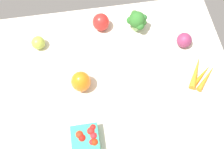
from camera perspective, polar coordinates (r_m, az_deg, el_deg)
name	(u,v)px	position (r cm, az deg, el deg)	size (l,w,h in cm)	color
tablecloth	(112,77)	(110.27, 0.00, -0.66)	(104.00, 76.00, 2.00)	beige
red_onion_near_basket	(184,40)	(118.70, 15.91, 7.43)	(6.77, 6.77, 6.77)	#862D54
carrot_bunch	(200,75)	(114.67, 19.16, -0.01)	(14.45, 16.53, 2.93)	orange
berry_basket	(86,138)	(98.43, -5.82, -14.11)	(10.20, 10.20, 6.51)	teal
bell_pepper_red	(101,22)	(119.03, -2.51, 11.70)	(7.78, 7.78, 8.33)	red
broccoli_head	(137,21)	(117.56, 5.69, 11.98)	(9.15, 9.24, 10.37)	#9DCD82
heirloom_tomato_green	(38,43)	(118.61, -16.24, 6.86)	(6.02, 6.02, 6.02)	#9DB340
bell_pepper_orange	(81,82)	(103.77, -6.99, -1.58)	(7.97, 7.97, 9.88)	orange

